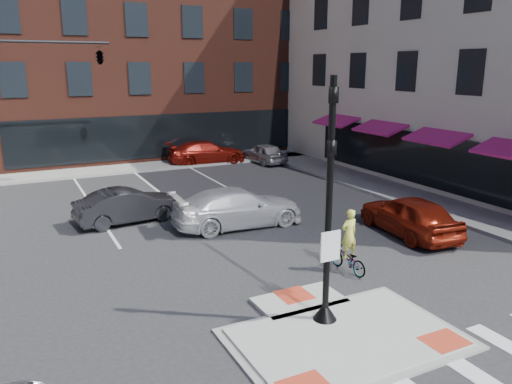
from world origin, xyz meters
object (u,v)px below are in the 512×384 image
white_pickup (238,207)px  bg_car_silver (264,153)px  bg_car_dark (128,206)px  cyclist (348,251)px  bg_car_red (206,152)px  red_sedan (409,215)px

white_pickup → bg_car_silver: bearing=-29.4°
bg_car_dark → cyclist: cyclist is taller
bg_car_silver → bg_car_red: bearing=-28.3°
red_sedan → bg_car_red: (-1.75, 16.87, -0.03)m
bg_car_silver → bg_car_red: (-3.47, 1.57, 0.08)m
bg_car_dark → bg_car_silver: 14.13m
white_pickup → cyclist: bearing=-166.0°
bg_car_dark → bg_car_silver: bg_car_dark is taller
white_pickup → cyclist: size_ratio=2.61×
white_pickup → red_sedan: bearing=-123.4°
white_pickup → cyclist: cyclist is taller
bg_car_dark → red_sedan: bearing=-131.0°
red_sedan → cyclist: cyclist is taller
white_pickup → bg_car_dark: size_ratio=1.24×
white_pickup → bg_car_red: white_pickup is taller
white_pickup → bg_car_silver: size_ratio=1.37×
red_sedan → white_pickup: red_sedan is taller
white_pickup → bg_car_dark: bearing=59.7°
red_sedan → bg_car_dark: red_sedan is taller
white_pickup → bg_car_silver: white_pickup is taller
bg_car_silver → bg_car_red: 3.81m
bg_car_red → cyclist: bearing=176.0°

